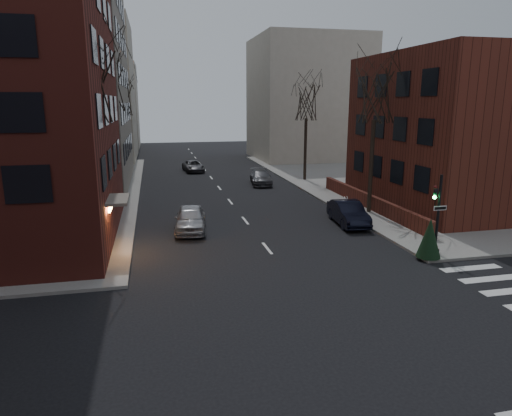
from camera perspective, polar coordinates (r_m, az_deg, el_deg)
The scene contains 22 objects.
ground at distance 14.12m, azimuth 14.02°, elevation -19.86°, with size 160.00×160.00×0.00m, color black.
sidewalk_far_right at distance 53.81m, azimuth 27.70°, elevation 3.54°, with size 44.00×44.00×0.15m, color gray.
building_left_tan at distance 46.36m, azimuth -28.43°, elevation 19.54°, with size 18.00×18.00×28.00m, color gray.
building_right_brick at distance 36.93m, azimuth 24.55°, elevation 8.67°, with size 12.00×14.00×11.00m, color #572319.
low_wall_right at distance 33.78m, azimuth 13.95°, elevation 0.83°, with size 0.35×16.00×1.00m, color #572319.
building_distant_la at distance 66.17m, azimuth -21.35°, elevation 13.43°, with size 14.00×16.00×18.00m, color #BCB19F.
building_distant_ra at distance 63.91m, azimuth 6.40°, elevation 13.36°, with size 14.00×14.00×16.00m, color #BCB19F.
building_distant_lb at distance 82.82m, azimuth -18.12°, elevation 12.03°, with size 10.00×12.00×14.00m, color #BCB19F.
traffic_signal at distance 24.42m, azimuth 21.63°, elevation -1.32°, with size 0.76×0.44×4.00m.
tree_left_a at distance 24.70m, azimuth -20.61°, elevation 14.32°, with size 4.18×4.18×10.26m.
tree_left_b at distance 36.65m, azimuth -18.15°, elevation 14.52°, with size 4.40×4.40×10.80m.
tree_left_c at distance 50.59m, azimuth -16.63°, elevation 13.04°, with size 3.96×3.96×9.72m.
tree_right_a at distance 31.94m, azimuth 14.68°, elevation 13.45°, with size 3.96×3.96×9.72m.
tree_right_b at distance 44.87m, azimuth 6.32°, elevation 12.99°, with size 3.74×3.74×9.18m.
streetlamp_near at distance 32.76m, azimuth -17.14°, elevation 6.62°, with size 0.36×0.36×6.28m.
streetlamp_far at distance 52.65m, azimuth -15.56°, elevation 8.95°, with size 0.36×0.36×6.28m.
parked_sedan at distance 29.48m, azimuth 11.46°, elevation -0.62°, with size 1.57×4.52×1.49m, color black.
car_lane_silver at distance 27.73m, azimuth -8.20°, elevation -1.32°, with size 1.79×4.46×1.52m, color #A7A8AD.
car_lane_gray at distance 43.18m, azimuth 0.61°, elevation 3.84°, with size 1.86×4.58×1.33m, color #46474B.
car_lane_far at distance 51.83m, azimuth -7.84°, elevation 5.21°, with size 2.02×4.38×1.22m, color #3E3D42.
sandwich_board at distance 32.53m, azimuth 11.16°, elevation 0.51°, with size 0.45×0.63×1.01m, color silver.
evergreen_shrub at distance 23.87m, azimuth 20.86°, elevation -3.52°, with size 1.17×1.17×1.95m, color #163218.
Camera 1 is at (-5.64, -10.49, 7.59)m, focal length 32.00 mm.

